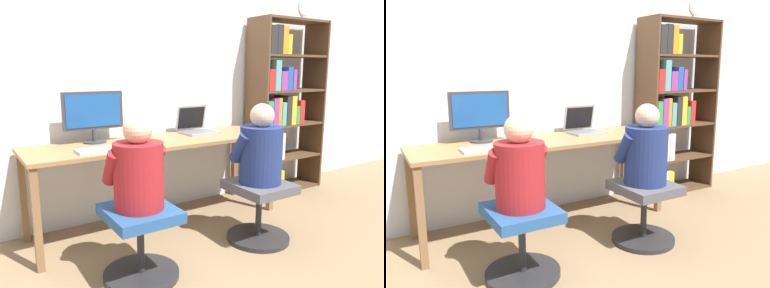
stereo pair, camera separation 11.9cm
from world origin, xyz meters
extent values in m
plane|color=#846B4C|center=(0.00, 0.00, 0.00)|extent=(14.00, 14.00, 0.00)
cube|color=silver|center=(0.00, 0.69, 1.30)|extent=(10.00, 0.05, 2.60)
cube|color=olive|center=(0.00, 0.31, 0.74)|extent=(2.19, 0.62, 0.03)
cube|color=brown|center=(-1.05, 0.04, 0.36)|extent=(0.05, 0.05, 0.72)
cube|color=brown|center=(1.05, 0.04, 0.36)|extent=(0.05, 0.05, 0.72)
cube|color=brown|center=(-1.05, 0.58, 0.36)|extent=(0.05, 0.05, 0.72)
cube|color=brown|center=(1.05, 0.58, 0.36)|extent=(0.05, 0.05, 0.72)
cylinder|color=#333338|center=(-0.49, 0.50, 0.76)|extent=(0.19, 0.19, 0.01)
cylinder|color=#333338|center=(-0.49, 0.50, 0.82)|extent=(0.04, 0.04, 0.10)
cube|color=#333338|center=(-0.49, 0.50, 1.02)|extent=(0.50, 0.02, 0.31)
cube|color=#19478C|center=(-0.49, 0.49, 1.02)|extent=(0.45, 0.01, 0.26)
cube|color=gray|center=(0.48, 0.40, 0.76)|extent=(0.32, 0.24, 0.02)
cube|color=slate|center=(0.48, 0.40, 0.78)|extent=(0.28, 0.19, 0.00)
cube|color=gray|center=(0.48, 0.55, 0.89)|extent=(0.32, 0.06, 0.23)
cube|color=black|center=(0.48, 0.54, 0.89)|extent=(0.28, 0.05, 0.20)
cube|color=#B2B2B7|center=(-0.52, 0.15, 0.77)|extent=(0.44, 0.16, 0.02)
cube|color=#97979C|center=(-0.52, 0.15, 0.78)|extent=(0.41, 0.13, 0.00)
ellipsoid|color=black|center=(-0.23, 0.14, 0.77)|extent=(0.06, 0.10, 0.04)
cylinder|color=#262628|center=(-0.51, -0.39, 0.02)|extent=(0.50, 0.50, 0.04)
cylinder|color=#262628|center=(-0.51, -0.39, 0.22)|extent=(0.05, 0.05, 0.37)
cube|color=#234C84|center=(-0.51, -0.39, 0.44)|extent=(0.42, 0.46, 0.07)
cylinder|color=#262628|center=(0.51, -0.39, 0.02)|extent=(0.50, 0.50, 0.04)
cylinder|color=#262628|center=(0.51, -0.39, 0.22)|extent=(0.05, 0.05, 0.37)
cube|color=#4C4C51|center=(0.51, -0.39, 0.44)|extent=(0.42, 0.46, 0.07)
cylinder|color=maroon|center=(-0.51, -0.39, 0.69)|extent=(0.32, 0.32, 0.42)
sphere|color=beige|center=(-0.51, -0.39, 0.98)|extent=(0.18, 0.18, 0.18)
cylinder|color=maroon|center=(-0.66, -0.33, 0.75)|extent=(0.09, 0.20, 0.24)
cylinder|color=maroon|center=(-0.36, -0.33, 0.75)|extent=(0.09, 0.20, 0.24)
cylinder|color=navy|center=(0.51, -0.39, 0.70)|extent=(0.33, 0.33, 0.44)
sphere|color=beige|center=(0.51, -0.39, 1.00)|extent=(0.18, 0.18, 0.18)
cylinder|color=navy|center=(0.36, -0.32, 0.76)|extent=(0.09, 0.20, 0.25)
cylinder|color=navy|center=(0.67, -0.32, 0.76)|extent=(0.09, 0.20, 0.25)
cube|color=#513823|center=(1.22, 0.46, 0.93)|extent=(0.02, 0.34, 1.86)
cube|color=#513823|center=(2.10, 0.46, 0.93)|extent=(0.02, 0.34, 1.86)
cube|color=#513823|center=(1.66, 0.46, 0.01)|extent=(0.86, 0.33, 0.02)
cube|color=#513823|center=(1.66, 0.46, 0.38)|extent=(0.86, 0.33, 0.02)
cube|color=#513823|center=(1.66, 0.46, 0.75)|extent=(0.86, 0.33, 0.02)
cube|color=#513823|center=(1.66, 0.46, 1.12)|extent=(0.86, 0.33, 0.02)
cube|color=#513823|center=(1.66, 0.46, 1.48)|extent=(0.86, 0.33, 0.02)
cube|color=#513823|center=(1.66, 0.46, 1.85)|extent=(0.86, 0.33, 0.02)
cube|color=orange|center=(1.28, 0.39, 0.14)|extent=(0.07, 0.19, 0.24)
cube|color=red|center=(1.34, 0.42, 0.13)|extent=(0.05, 0.25, 0.21)
cube|color=silver|center=(1.41, 0.40, 0.15)|extent=(0.07, 0.22, 0.25)
cube|color=gold|center=(1.48, 0.40, 0.14)|extent=(0.07, 0.21, 0.24)
cube|color=red|center=(1.27, 0.42, 0.53)|extent=(0.04, 0.25, 0.28)
cube|color=#1E4C9E|center=(1.33, 0.44, 0.53)|extent=(0.07, 0.29, 0.28)
cube|color=silver|center=(1.40, 0.41, 0.53)|extent=(0.06, 0.23, 0.28)
cube|color=silver|center=(1.47, 0.39, 0.53)|extent=(0.07, 0.19, 0.29)
cube|color=#2D8C47|center=(1.28, 0.39, 0.89)|extent=(0.07, 0.19, 0.26)
cube|color=#8C338C|center=(1.36, 0.42, 0.90)|extent=(0.07, 0.25, 0.29)
cube|color=orange|center=(1.41, 0.44, 0.91)|extent=(0.04, 0.29, 0.29)
cube|color=teal|center=(1.48, 0.42, 0.88)|extent=(0.06, 0.25, 0.24)
cube|color=#262628|center=(1.55, 0.39, 0.91)|extent=(0.07, 0.20, 0.30)
cube|color=gold|center=(1.62, 0.43, 0.91)|extent=(0.07, 0.28, 0.30)
cube|color=#2D8C47|center=(1.68, 0.40, 0.86)|extent=(0.05, 0.21, 0.19)
cube|color=red|center=(1.75, 0.40, 0.89)|extent=(0.07, 0.22, 0.25)
cube|color=red|center=(1.28, 0.39, 1.24)|extent=(0.08, 0.19, 0.22)
cube|color=teal|center=(1.36, 0.43, 1.28)|extent=(0.08, 0.28, 0.31)
cube|color=#8C338C|center=(1.46, 0.43, 1.23)|extent=(0.09, 0.27, 0.20)
cube|color=#1E4C9E|center=(1.54, 0.39, 1.25)|extent=(0.07, 0.19, 0.24)
cube|color=#8C338C|center=(1.61, 0.39, 1.23)|extent=(0.05, 0.20, 0.21)
cube|color=#262628|center=(1.29, 0.42, 1.63)|extent=(0.09, 0.25, 0.27)
cube|color=#262628|center=(1.37, 0.40, 1.64)|extent=(0.07, 0.22, 0.28)
cube|color=orange|center=(1.44, 0.40, 1.63)|extent=(0.07, 0.22, 0.27)
cube|color=gold|center=(1.51, 0.41, 1.59)|extent=(0.05, 0.24, 0.20)
cube|color=#B2B2B7|center=(1.74, 0.35, 1.87)|extent=(0.06, 0.03, 0.02)
cylinder|color=#B2B2B7|center=(1.74, 0.35, 1.97)|extent=(0.18, 0.02, 0.18)
cylinder|color=silver|center=(1.74, 0.34, 1.97)|extent=(0.15, 0.00, 0.15)
camera|label=1|loc=(-1.44, -2.46, 1.34)|focal=35.00mm
camera|label=2|loc=(-1.34, -2.52, 1.34)|focal=35.00mm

